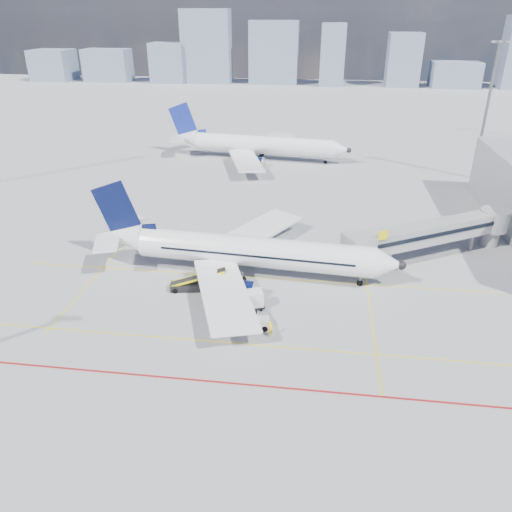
# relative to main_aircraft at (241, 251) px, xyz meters

# --- Properties ---
(ground) EXTENTS (420.00, 420.00, 0.00)m
(ground) POSITION_rel_main_aircraft_xyz_m (1.82, -8.76, -3.22)
(ground) COLOR gray
(ground) RESTS_ON ground
(apron_markings) EXTENTS (90.00, 35.12, 0.01)m
(apron_markings) POSITION_rel_main_aircraft_xyz_m (1.24, -12.67, -3.22)
(apron_markings) COLOR #DBC60B
(apron_markings) RESTS_ON ground
(jet_bridge) EXTENTS (23.55, 15.78, 6.30)m
(jet_bridge) POSITION_rel_main_aircraft_xyz_m (25.32, 8.15, 0.52)
(jet_bridge) COLOR gray
(jet_bridge) RESTS_ON ground
(floodlight_mast_ne) EXTENTS (3.20, 0.61, 25.45)m
(floodlight_mast_ne) POSITION_rel_main_aircraft_xyz_m (39.82, 46.24, 10.37)
(floodlight_mast_ne) COLOR slate
(floodlight_mast_ne) RESTS_ON ground
(distant_skyline) EXTENTS (247.36, 15.97, 30.89)m
(distant_skyline) POSITION_rel_main_aircraft_xyz_m (-5.15, 181.24, 7.99)
(distant_skyline) COLOR slate
(distant_skyline) RESTS_ON ground
(main_aircraft) EXTENTS (39.43, 34.32, 11.51)m
(main_aircraft) POSITION_rel_main_aircraft_xyz_m (0.00, 0.00, 0.00)
(main_aircraft) COLOR silver
(main_aircraft) RESTS_ON ground
(second_aircraft) EXTENTS (41.46, 36.03, 12.14)m
(second_aircraft) POSITION_rel_main_aircraft_xyz_m (-5.37, 54.46, -0.00)
(second_aircraft) COLOR silver
(second_aircraft) RESTS_ON ground
(baggage_tug) EXTENTS (2.63, 1.71, 1.75)m
(baggage_tug) POSITION_rel_main_aircraft_xyz_m (3.39, -11.72, -2.38)
(baggage_tug) COLOR silver
(baggage_tug) RESTS_ON ground
(cargo_dolly) EXTENTS (4.31, 3.04, 2.16)m
(cargo_dolly) POSITION_rel_main_aircraft_xyz_m (1.91, -8.27, -2.04)
(cargo_dolly) COLOR black
(cargo_dolly) RESTS_ON ground
(belt_loader) EXTENTS (6.85, 2.62, 2.75)m
(belt_loader) POSITION_rel_main_aircraft_xyz_m (-5.22, -4.81, -2.51)
(belt_loader) COLOR black
(belt_loader) RESTS_ON ground
(ramp_worker) EXTENTS (0.76, 0.79, 1.83)m
(ramp_worker) POSITION_rel_main_aircraft_xyz_m (5.17, -13.06, -2.31)
(ramp_worker) COLOR yellow
(ramp_worker) RESTS_ON ground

